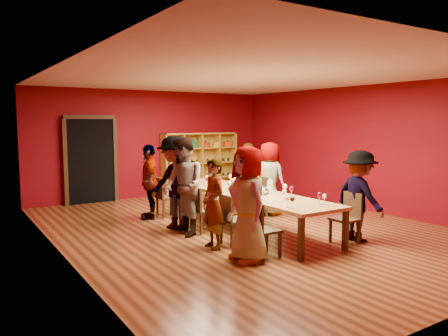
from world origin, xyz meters
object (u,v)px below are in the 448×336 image
at_px(chair_person_left_3, 188,203).
at_px(person_left_3, 175,183).
at_px(chair_person_right_3, 259,195).
at_px(wine_bottle, 211,175).
at_px(chair_person_left_1, 231,217).
at_px(chair_person_left_2, 201,207).
at_px(shelving_unit, 199,160).
at_px(chair_person_left_4, 164,195).
at_px(chair_person_left_0, 261,227).
at_px(person_right_3, 270,179).
at_px(person_left_0, 248,204).
at_px(person_left_2, 183,186).
at_px(spittoon_bowl, 260,190).
at_px(person_right_0, 359,196).
at_px(person_left_4, 149,182).
at_px(chair_person_right_4, 237,189).
at_px(chair_person_right_0, 348,215).
at_px(person_right_4, 250,176).
at_px(tasting_table, 245,194).
at_px(person_left_1, 213,204).

bearing_deg(chair_person_left_3, person_left_3, 180.00).
xyz_separation_m(chair_person_right_3, wine_bottle, (-0.64, 1.00, 0.38)).
height_order(chair_person_left_1, chair_person_left_2, same).
xyz_separation_m(shelving_unit, chair_person_left_4, (-2.31, -2.47, -0.49)).
distance_m(chair_person_left_0, chair_person_left_3, 2.42).
xyz_separation_m(chair_person_left_0, person_right_3, (2.12, 2.44, 0.34)).
distance_m(person_left_0, person_left_2, 1.89).
distance_m(chair_person_right_3, person_right_3, 0.46).
bearing_deg(person_left_0, chair_person_left_3, -179.53).
relative_size(spittoon_bowl, wine_bottle, 0.96).
relative_size(person_left_0, chair_person_left_2, 1.99).
bearing_deg(chair_person_left_1, person_right_0, -25.39).
relative_size(person_left_3, person_left_4, 1.13).
bearing_deg(chair_person_left_1, chair_person_left_3, 90.00).
distance_m(chair_person_left_0, chair_person_right_4, 3.78).
height_order(person_left_2, person_right_0, person_left_2).
bearing_deg(chair_person_right_0, chair_person_right_3, 90.00).
bearing_deg(person_right_3, wine_bottle, 29.52).
distance_m(person_left_4, person_right_0, 4.44).
bearing_deg(spittoon_bowl, person_right_4, 58.72).
relative_size(tasting_table, chair_person_left_4, 5.06).
xyz_separation_m(person_right_0, person_right_4, (0.11, 3.47, -0.01)).
relative_size(chair_person_left_2, person_left_3, 0.48).
distance_m(chair_person_left_1, person_right_4, 3.33).
xyz_separation_m(person_left_0, chair_person_right_4, (2.08, 3.32, -0.39)).
bearing_deg(person_left_2, person_left_1, 5.56).
distance_m(chair_person_left_3, chair_person_right_4, 2.03).
height_order(person_left_3, wine_bottle, person_left_3).
distance_m(person_left_1, chair_person_right_3, 2.71).
relative_size(person_left_0, person_left_4, 1.08).
height_order(chair_person_left_4, person_right_4, person_right_4).
relative_size(chair_person_left_4, person_left_4, 0.54).
relative_size(chair_person_left_0, person_left_0, 0.50).
distance_m(shelving_unit, chair_person_left_2, 4.76).
distance_m(chair_person_left_3, spittoon_bowl, 1.53).
height_order(person_left_2, person_left_4, person_left_2).
bearing_deg(chair_person_right_0, shelving_unit, 85.49).
xyz_separation_m(shelving_unit, person_left_2, (-2.68, -4.13, -0.05)).
relative_size(person_left_4, chair_person_right_3, 1.84).
relative_size(person_left_0, chair_person_left_1, 1.99).
relative_size(person_left_3, chair_person_right_0, 2.09).
bearing_deg(person_left_4, person_left_1, 20.33).
relative_size(person_left_4, person_right_4, 1.02).
distance_m(chair_person_left_4, chair_person_right_0, 4.13).
bearing_deg(chair_person_left_1, person_left_1, 180.00).
bearing_deg(chair_person_right_3, person_right_4, 66.15).
height_order(tasting_table, person_left_2, person_left_2).
distance_m(person_left_2, spittoon_bowl, 1.48).
distance_m(person_right_3, spittoon_bowl, 1.64).
height_order(tasting_table, person_left_1, person_left_1).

